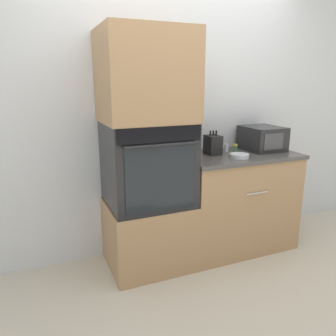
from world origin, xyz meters
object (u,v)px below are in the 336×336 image
(wall_oven, at_px, (148,164))
(microwave, at_px, (262,138))
(knife_block, at_px, (213,145))
(condiment_jar_far, at_px, (235,148))
(bowl, at_px, (239,156))
(condiment_jar_near, at_px, (185,149))
(condiment_jar_mid, at_px, (226,148))

(wall_oven, bearing_deg, microwave, 3.17)
(knife_block, height_order, condiment_jar_far, knife_block)
(knife_block, relative_size, bowl, 1.30)
(wall_oven, distance_m, condiment_jar_near, 0.47)
(knife_block, bearing_deg, condiment_jar_far, 4.66)
(microwave, bearing_deg, wall_oven, -176.83)
(wall_oven, height_order, bowl, wall_oven)
(condiment_jar_near, height_order, condiment_jar_far, condiment_jar_near)
(bowl, xyz_separation_m, condiment_jar_near, (-0.37, 0.33, 0.02))
(wall_oven, xyz_separation_m, condiment_jar_near, (0.43, 0.19, 0.05))
(condiment_jar_near, distance_m, condiment_jar_far, 0.49)
(microwave, bearing_deg, condiment_jar_far, 172.55)
(wall_oven, distance_m, microwave, 1.21)
(bowl, relative_size, condiment_jar_far, 2.38)
(knife_block, xyz_separation_m, condiment_jar_near, (-0.23, 0.11, -0.05))
(bowl, distance_m, condiment_jar_near, 0.50)
(wall_oven, height_order, condiment_jar_far, wall_oven)
(microwave, distance_m, condiment_jar_near, 0.78)
(bowl, bearing_deg, condiment_jar_near, 138.22)
(bowl, bearing_deg, condiment_jar_far, 64.25)
(microwave, xyz_separation_m, knife_block, (-0.54, 0.02, -0.03))
(condiment_jar_near, relative_size, condiment_jar_far, 1.19)
(knife_block, xyz_separation_m, condiment_jar_far, (0.26, 0.02, -0.05))
(condiment_jar_mid, distance_m, condiment_jar_far, 0.09)
(wall_oven, distance_m, bowl, 0.81)
(wall_oven, xyz_separation_m, knife_block, (0.66, 0.08, 0.10))
(knife_block, distance_m, condiment_jar_far, 0.26)
(wall_oven, height_order, knife_block, wall_oven)
(wall_oven, relative_size, condiment_jar_mid, 9.22)
(microwave, xyz_separation_m, bowl, (-0.40, -0.21, -0.10))
(microwave, distance_m, condiment_jar_far, 0.30)
(microwave, xyz_separation_m, condiment_jar_near, (-0.77, 0.12, -0.07))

